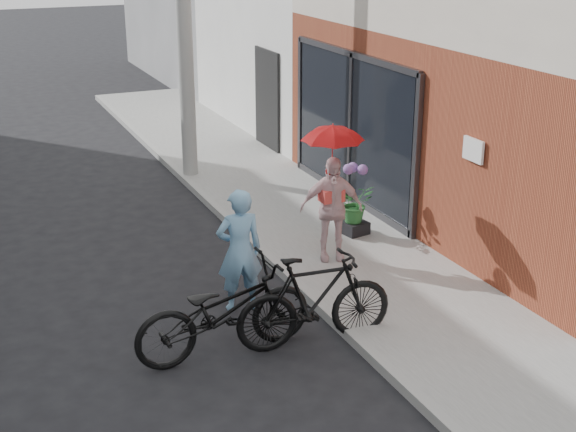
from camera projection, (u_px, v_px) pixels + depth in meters
ground at (254, 329)px, 9.59m from camera, size 80.00×80.00×0.00m
sidewalk at (334, 241)px, 12.09m from camera, size 2.20×24.00×0.12m
curb at (263, 253)px, 11.65m from camera, size 0.12×24.00×0.12m
officer at (240, 250)px, 9.84m from camera, size 0.62×0.44×1.58m
bike_left at (224, 311)px, 8.86m from camera, size 2.10×0.82×1.09m
bike_right at (315, 300)px, 9.08m from camera, size 1.90×0.69×1.12m
kimono_woman at (331, 208)px, 11.08m from camera, size 0.94×0.62×1.48m
parasol at (333, 131)px, 10.70m from camera, size 0.81×0.81×0.71m
planter at (354, 227)px, 12.19m from camera, size 0.41×0.41×0.19m
potted_plant at (355, 203)px, 12.06m from camera, size 0.53×0.46×0.59m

